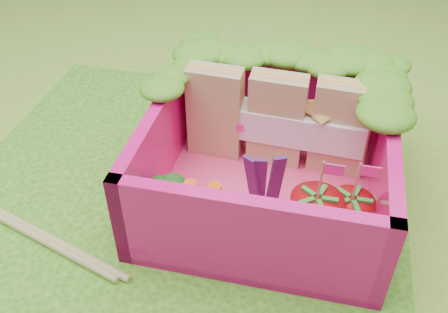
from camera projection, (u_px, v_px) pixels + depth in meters
ground at (179, 198)px, 2.95m from camera, size 14.00×14.00×0.00m
placemat at (179, 196)px, 2.94m from camera, size 2.60×2.60×0.03m
bento_floor at (265, 192)px, 2.91m from camera, size 1.30×1.30×0.05m
bento_box at (268, 159)px, 2.75m from camera, size 1.30×1.30×0.55m
lettuce_ruffle at (284, 63)px, 2.91m from camera, size 1.43×0.83×0.11m
sandwich_stack at (277, 121)px, 2.93m from camera, size 1.07×0.22×0.58m
broccoli at (173, 192)px, 2.61m from camera, size 0.32×0.32×0.26m
carrot_sticks at (203, 203)px, 2.61m from camera, size 0.19×0.10×0.28m
purple_wedges at (263, 181)px, 2.66m from camera, size 0.19×0.09×0.38m
strawberry_left at (315, 217)px, 2.52m from camera, size 0.27×0.27×0.51m
strawberry_right at (349, 215)px, 2.56m from camera, size 0.23×0.23×0.47m
snap_peas at (325, 219)px, 2.67m from camera, size 0.55×0.57×0.05m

